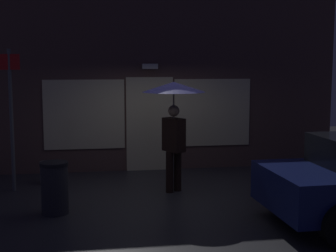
{
  "coord_description": "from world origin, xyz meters",
  "views": [
    {
      "loc": [
        -1.36,
        -9.05,
        2.51
      ],
      "look_at": [
        0.11,
        0.16,
        1.31
      ],
      "focal_mm": 51.85,
      "sensor_mm": 36.0,
      "label": 1
    }
  ],
  "objects_px": {
    "street_sign_post": "(11,112)",
    "trash_bin": "(55,188)",
    "sidewalk_bollard": "(172,167)",
    "person_with_umbrella": "(174,104)",
    "sidewalk_bollard_2": "(47,173)"
  },
  "relations": [
    {
      "from": "sidewalk_bollard",
      "to": "sidewalk_bollard_2",
      "type": "relative_size",
      "value": 0.96
    },
    {
      "from": "street_sign_post",
      "to": "trash_bin",
      "type": "bearing_deg",
      "value": -60.86
    },
    {
      "from": "person_with_umbrella",
      "to": "sidewalk_bollard",
      "type": "xyz_separation_m",
      "value": [
        0.18,
        1.2,
        -1.51
      ]
    },
    {
      "from": "person_with_umbrella",
      "to": "sidewalk_bollard_2",
      "type": "height_order",
      "value": "person_with_umbrella"
    },
    {
      "from": "street_sign_post",
      "to": "sidewalk_bollard",
      "type": "xyz_separation_m",
      "value": [
        3.3,
        0.65,
        -1.34
      ]
    },
    {
      "from": "trash_bin",
      "to": "person_with_umbrella",
      "type": "bearing_deg",
      "value": 26.04
    },
    {
      "from": "street_sign_post",
      "to": "trash_bin",
      "type": "relative_size",
      "value": 3.17
    },
    {
      "from": "street_sign_post",
      "to": "sidewalk_bollard",
      "type": "relative_size",
      "value": 6.06
    },
    {
      "from": "trash_bin",
      "to": "sidewalk_bollard_2",
      "type": "bearing_deg",
      "value": 98.61
    },
    {
      "from": "street_sign_post",
      "to": "trash_bin",
      "type": "height_order",
      "value": "street_sign_post"
    },
    {
      "from": "person_with_umbrella",
      "to": "sidewalk_bollard_2",
      "type": "relative_size",
      "value": 4.49
    },
    {
      "from": "person_with_umbrella",
      "to": "sidewalk_bollard",
      "type": "distance_m",
      "value": 1.94
    },
    {
      "from": "sidewalk_bollard",
      "to": "trash_bin",
      "type": "height_order",
      "value": "trash_bin"
    },
    {
      "from": "street_sign_post",
      "to": "trash_bin",
      "type": "xyz_separation_m",
      "value": [
        0.91,
        -1.63,
        -1.12
      ]
    },
    {
      "from": "sidewalk_bollard_2",
      "to": "trash_bin",
      "type": "relative_size",
      "value": 0.55
    }
  ]
}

